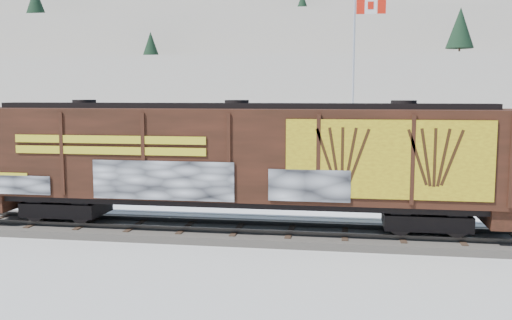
% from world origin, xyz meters
% --- Properties ---
extents(ground, '(500.00, 500.00, 0.00)m').
position_xyz_m(ground, '(0.00, 0.00, 0.00)').
color(ground, white).
rests_on(ground, ground).
extents(rail_track, '(50.00, 3.40, 0.43)m').
position_xyz_m(rail_track, '(0.00, 0.00, 0.15)').
color(rail_track, '#59544C').
rests_on(rail_track, ground).
extents(parking_strip, '(40.00, 8.00, 0.03)m').
position_xyz_m(parking_strip, '(0.00, 7.50, 0.01)').
color(parking_strip, white).
rests_on(parking_strip, ground).
extents(hillside, '(360.00, 110.00, 93.00)m').
position_xyz_m(hillside, '(-0.05, 139.79, 14.37)').
color(hillside, white).
rests_on(hillside, ground).
extents(hopper_railcar, '(20.06, 3.06, 4.58)m').
position_xyz_m(hopper_railcar, '(-2.04, -0.01, 2.99)').
color(hopper_railcar, black).
rests_on(hopper_railcar, rail_track).
extents(flagpole, '(2.30, 0.90, 11.32)m').
position_xyz_m(flagpole, '(2.42, 14.85, 4.17)').
color(flagpole, silver).
rests_on(flagpole, ground).
extents(car_silver, '(4.80, 2.78, 1.54)m').
position_xyz_m(car_silver, '(-6.82, 7.96, 0.80)').
color(car_silver, '#B8BBC0').
rests_on(car_silver, parking_strip).
extents(car_white, '(4.49, 2.48, 1.40)m').
position_xyz_m(car_white, '(3.36, 6.20, 0.73)').
color(car_white, silver).
rests_on(car_white, parking_strip).
extents(car_dark, '(5.28, 2.52, 1.49)m').
position_xyz_m(car_dark, '(4.87, 8.05, 0.77)').
color(car_dark, '#212329').
rests_on(car_dark, parking_strip).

